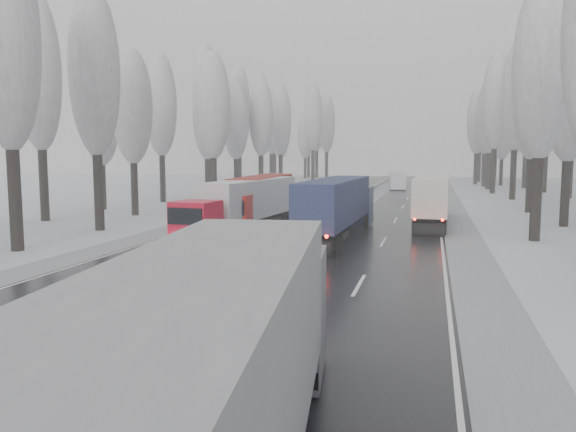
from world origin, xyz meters
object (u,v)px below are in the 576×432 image
at_px(truck_cream_box, 433,196).
at_px(truck_red_red, 259,198).
at_px(truck_blue_box, 339,204).
at_px(truck_red_white, 245,203).
at_px(truck_grey_tarp, 191,407).
at_px(box_truck_distant, 397,180).

xyz_separation_m(truck_cream_box, truck_red_red, (-12.74, -4.59, -0.00)).
xyz_separation_m(truck_blue_box, truck_red_red, (-6.84, 4.75, -0.08)).
height_order(truck_cream_box, truck_red_white, truck_cream_box).
bearing_deg(truck_red_white, truck_cream_box, 42.61).
distance_m(truck_cream_box, truck_red_red, 13.54).
bearing_deg(truck_grey_tarp, truck_red_red, 98.48).
bearing_deg(truck_cream_box, truck_red_red, -158.30).
relative_size(truck_blue_box, box_truck_distant, 2.01).
bearing_deg(truck_blue_box, truck_red_red, 147.09).
height_order(truck_grey_tarp, truck_red_white, truck_grey_tarp).
xyz_separation_m(truck_cream_box, box_truck_distant, (-5.30, 43.76, -0.79)).
xyz_separation_m(truck_grey_tarp, truck_red_red, (-9.83, 34.36, -0.17)).
bearing_deg(truck_grey_tarp, truck_cream_box, 78.25).
xyz_separation_m(truck_blue_box, box_truck_distant, (0.60, 53.10, -0.87)).
bearing_deg(truck_grey_tarp, truck_blue_box, 88.29).
bearing_deg(truck_red_red, truck_grey_tarp, -77.24).
height_order(truck_grey_tarp, box_truck_distant, truck_grey_tarp).
height_order(truck_grey_tarp, truck_blue_box, truck_grey_tarp).
height_order(truck_cream_box, truck_red_red, truck_cream_box).
distance_m(truck_cream_box, truck_red_white, 15.46).
xyz_separation_m(truck_red_white, truck_red_red, (-0.46, 4.80, 0.03)).
distance_m(truck_grey_tarp, truck_red_red, 35.74).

